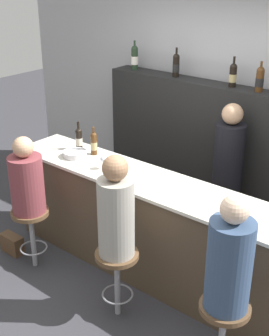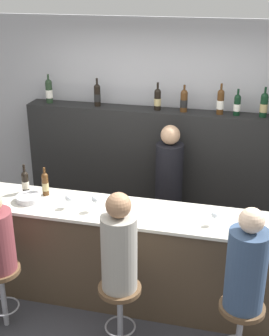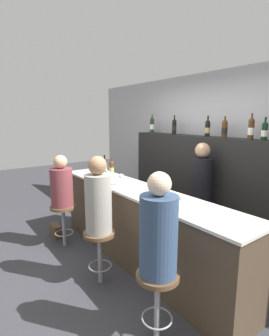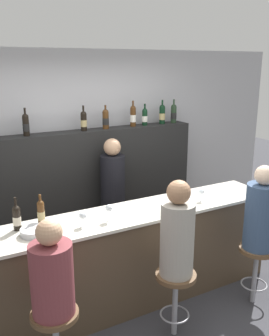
# 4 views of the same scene
# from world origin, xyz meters

# --- Properties ---
(ground_plane) EXTENTS (16.00, 16.00, 0.00)m
(ground_plane) POSITION_xyz_m (0.00, 0.00, 0.00)
(ground_plane) COLOR #333338
(wall_back) EXTENTS (6.40, 0.05, 2.60)m
(wall_back) POSITION_xyz_m (0.00, 1.78, 1.30)
(wall_back) COLOR #B2B2B7
(wall_back) RESTS_ON ground_plane
(bar_counter) EXTENTS (3.23, 0.59, 1.00)m
(bar_counter) POSITION_xyz_m (0.00, 0.27, 0.50)
(bar_counter) COLOR #473828
(bar_counter) RESTS_ON ground_plane
(back_bar_cabinet) EXTENTS (3.03, 0.28, 1.62)m
(back_bar_cabinet) POSITION_xyz_m (0.00, 1.55, 0.81)
(back_bar_cabinet) COLOR black
(back_bar_cabinet) RESTS_ON ground_plane
(wine_bottle_counter_0) EXTENTS (0.07, 0.07, 0.30)m
(wine_bottle_counter_0) POSITION_xyz_m (-1.08, 0.40, 1.12)
(wine_bottle_counter_0) COLOR black
(wine_bottle_counter_0) RESTS_ON bar_counter
(wine_bottle_counter_1) EXTENTS (0.07, 0.07, 0.29)m
(wine_bottle_counter_1) POSITION_xyz_m (-0.87, 0.40, 1.13)
(wine_bottle_counter_1) COLOR #4C2D14
(wine_bottle_counter_1) RESTS_ON bar_counter
(wine_bottle_backbar_0) EXTENTS (0.08, 0.08, 0.34)m
(wine_bottle_backbar_0) POSITION_xyz_m (-1.28, 1.55, 1.76)
(wine_bottle_backbar_0) COLOR #233823
(wine_bottle_backbar_0) RESTS_ON back_bar_cabinet
(wine_bottle_backbar_1) EXTENTS (0.08, 0.08, 0.32)m
(wine_bottle_backbar_1) POSITION_xyz_m (-0.69, 1.55, 1.75)
(wine_bottle_backbar_1) COLOR black
(wine_bottle_backbar_1) RESTS_ON back_bar_cabinet
(wine_bottle_backbar_2) EXTENTS (0.08, 0.08, 0.31)m
(wine_bottle_backbar_2) POSITION_xyz_m (0.02, 1.55, 1.74)
(wine_bottle_backbar_2) COLOR black
(wine_bottle_backbar_2) RESTS_ON back_bar_cabinet
(wine_bottle_backbar_3) EXTENTS (0.08, 0.08, 0.30)m
(wine_bottle_backbar_3) POSITION_xyz_m (0.31, 1.55, 1.74)
(wine_bottle_backbar_3) COLOR #4C2D14
(wine_bottle_backbar_3) RESTS_ON back_bar_cabinet
(wine_bottle_backbar_4) EXTENTS (0.08, 0.08, 0.34)m
(wine_bottle_backbar_4) POSITION_xyz_m (0.71, 1.55, 1.76)
(wine_bottle_backbar_4) COLOR #4C2D14
(wine_bottle_backbar_4) RESTS_ON back_bar_cabinet
(wine_bottle_backbar_5) EXTENTS (0.07, 0.07, 0.29)m
(wine_bottle_backbar_5) POSITION_xyz_m (0.89, 1.55, 1.74)
(wine_bottle_backbar_5) COLOR black
(wine_bottle_backbar_5) RESTS_ON back_bar_cabinet
(wine_glass_0) EXTENTS (0.08, 0.08, 0.14)m
(wine_glass_0) POSITION_xyz_m (-0.55, 0.20, 1.10)
(wine_glass_0) COLOR silver
(wine_glass_0) RESTS_ON bar_counter
(wine_glass_1) EXTENTS (0.07, 0.07, 0.16)m
(wine_glass_1) POSITION_xyz_m (-0.29, 0.20, 1.12)
(wine_glass_1) COLOR silver
(wine_glass_1) RESTS_ON bar_counter
(wine_glass_2) EXTENTS (0.06, 0.06, 0.13)m
(wine_glass_2) POSITION_xyz_m (0.80, 0.20, 1.09)
(wine_glass_2) COLOR silver
(wine_glass_2) RESTS_ON bar_counter
(metal_bowl) EXTENTS (0.24, 0.24, 0.06)m
(metal_bowl) POSITION_xyz_m (-0.98, 0.24, 1.03)
(metal_bowl) COLOR #B7B7BC
(metal_bowl) RESTS_ON bar_counter
(bar_stool_left) EXTENTS (0.37, 0.37, 0.63)m
(bar_stool_left) POSITION_xyz_m (-1.01, -0.36, 0.49)
(bar_stool_left) COLOR gray
(bar_stool_left) RESTS_ON ground_plane
(guest_seated_left) EXTENTS (0.32, 0.32, 0.75)m
(guest_seated_left) POSITION_xyz_m (-1.01, -0.36, 0.95)
(guest_seated_left) COLOR brown
(guest_seated_left) RESTS_ON bar_stool_left
(bar_stool_middle) EXTENTS (0.37, 0.37, 0.63)m
(bar_stool_middle) POSITION_xyz_m (0.09, -0.36, 0.49)
(bar_stool_middle) COLOR gray
(bar_stool_middle) RESTS_ON ground_plane
(guest_seated_middle) EXTENTS (0.30, 0.30, 0.87)m
(guest_seated_middle) POSITION_xyz_m (0.09, -0.36, 1.01)
(guest_seated_middle) COLOR gray
(guest_seated_middle) RESTS_ON bar_stool_middle
(bar_stool_right) EXTENTS (0.37, 0.37, 0.63)m
(bar_stool_right) POSITION_xyz_m (1.10, -0.36, 0.49)
(bar_stool_right) COLOR gray
(bar_stool_right) RESTS_ON ground_plane
(guest_seated_right) EXTENTS (0.31, 0.31, 0.86)m
(guest_seated_right) POSITION_xyz_m (1.10, -0.36, 1.00)
(guest_seated_right) COLOR #334766
(guest_seated_right) RESTS_ON bar_stool_right
(bartender) EXTENTS (0.30, 0.30, 1.56)m
(bartender) POSITION_xyz_m (0.23, 1.20, 0.73)
(bartender) COLOR black
(bartender) RESTS_ON ground_plane
(handbag) EXTENTS (0.26, 0.12, 0.20)m
(handbag) POSITION_xyz_m (-1.37, -0.36, 0.10)
(handbag) COLOR #513823
(handbag) RESTS_ON ground_plane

